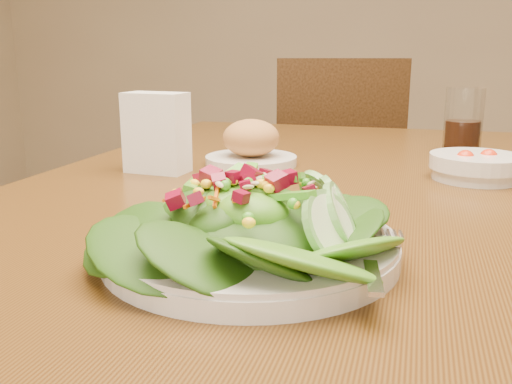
# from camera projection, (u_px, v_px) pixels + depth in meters

# --- Properties ---
(dining_table) EXTENTS (0.90, 1.40, 0.75)m
(dining_table) POSITION_uv_depth(u_px,v_px,m) (305.00, 242.00, 0.94)
(dining_table) COLOR #533614
(dining_table) RESTS_ON ground_plane
(chair_far) EXTENTS (0.52, 0.52, 0.93)m
(chair_far) POSITION_uv_depth(u_px,v_px,m) (334.00, 187.00, 1.98)
(chair_far) COLOR #402511
(chair_far) RESTS_ON ground_plane
(salad_plate) EXTENTS (0.30, 0.30, 0.09)m
(salad_plate) POSITION_uv_depth(u_px,v_px,m) (260.00, 228.00, 0.57)
(salad_plate) COLOR silver
(salad_plate) RESTS_ON dining_table
(bread_plate) EXTENTS (0.17, 0.17, 0.08)m
(bread_plate) POSITION_uv_depth(u_px,v_px,m) (251.00, 146.00, 1.04)
(bread_plate) COLOR silver
(bread_plate) RESTS_ON dining_table
(tomato_bowl) EXTENTS (0.15, 0.15, 0.05)m
(tomato_bowl) POSITION_uv_depth(u_px,v_px,m) (476.00, 166.00, 0.93)
(tomato_bowl) COLOR silver
(tomato_bowl) RESTS_ON dining_table
(drinking_glass) EXTENTS (0.08, 0.08, 0.13)m
(drinking_glass) POSITION_uv_depth(u_px,v_px,m) (463.00, 125.00, 1.16)
(drinking_glass) COLOR silver
(drinking_glass) RESTS_ON dining_table
(napkin_holder) EXTENTS (0.11, 0.07, 0.14)m
(napkin_holder) POSITION_uv_depth(u_px,v_px,m) (156.00, 131.00, 0.97)
(napkin_holder) COLOR white
(napkin_holder) RESTS_ON dining_table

